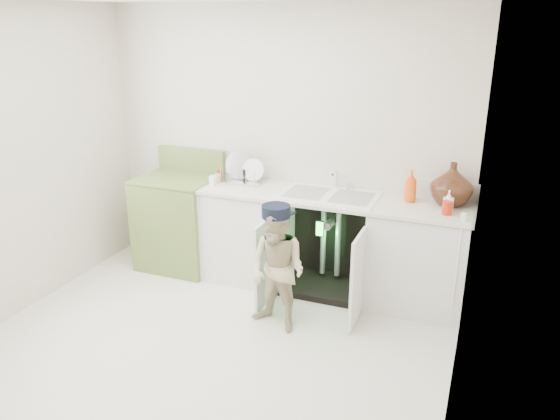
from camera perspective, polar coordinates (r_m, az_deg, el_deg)
The scene contains 5 objects.
ground at distance 4.34m, azimuth -7.16°, elevation -13.71°, with size 3.50×3.50×0.00m, color beige.
room_shell at distance 3.80m, azimuth -7.95°, elevation 2.27°, with size 6.00×5.50×1.26m.
counter_run at distance 4.91m, azimuth 5.47°, elevation -3.17°, with size 2.44×1.02×1.26m.
avocado_stove at distance 5.49m, azimuth -10.40°, elevation -1.06°, with size 0.73×0.65×1.14m.
repair_worker at distance 4.27m, azimuth -0.26°, elevation -6.15°, with size 0.58×0.70×1.03m.
Camera 1 is at (1.81, -3.16, 2.36)m, focal length 35.00 mm.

